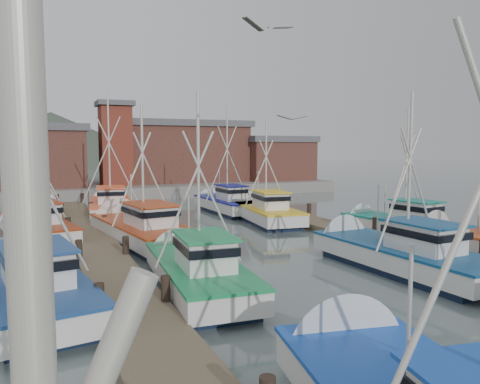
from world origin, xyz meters
name	(u,v)px	position (x,y,z in m)	size (l,w,h in m)	color
ground	(298,276)	(0.00, 0.00, 0.00)	(260.00, 260.00, 0.00)	#495757
dock_left	(106,265)	(-7.00, 4.04, 0.21)	(2.30, 46.00, 1.50)	brown
dock_right	(372,239)	(7.00, 4.04, 0.21)	(2.30, 46.00, 1.50)	brown
quay	(129,187)	(0.00, 37.00, 0.60)	(44.00, 16.00, 1.20)	gray
shed_left	(19,155)	(-11.00, 35.00, 4.34)	(12.72, 8.48, 6.20)	brown
shed_center	(180,151)	(6.00, 37.00, 4.69)	(14.84, 9.54, 6.90)	brown
shed_right	(276,158)	(17.00, 34.00, 3.84)	(8.48, 6.36, 5.20)	brown
lookout_tower	(115,143)	(-2.00, 33.00, 5.55)	(3.60, 3.60, 8.50)	maroon
distant_hills	(22,166)	(-12.76, 122.59, 0.00)	(175.00, 140.00, 42.00)	#424D40
boat_4	(195,270)	(-4.35, 0.12, 0.68)	(3.23, 8.59, 7.79)	#101C36
boat_5	(394,253)	(4.25, -0.71, 0.68)	(3.38, 9.46, 8.20)	#101C36
boat_6	(30,284)	(-9.89, 0.62, 0.68)	(4.12, 9.46, 8.28)	#101C36
boat_8	(139,229)	(-4.47, 9.68, 0.68)	(4.57, 10.51, 8.34)	#101C36
boat_9	(262,212)	(4.78, 12.91, 0.68)	(3.74, 9.14, 7.72)	#101C36
boat_10	(34,227)	(-9.78, 12.72, 0.68)	(4.36, 9.33, 7.65)	#101C36
boat_11	(396,226)	(9.28, 4.75, 0.68)	(3.56, 8.13, 7.85)	#101C36
boat_12	(110,205)	(-4.42, 20.65, 0.69)	(4.04, 9.70, 10.13)	#101C36
boat_13	(224,204)	(4.02, 18.26, 0.68)	(3.59, 8.37, 9.07)	#101C36
boat_14	(37,213)	(-9.61, 18.73, 0.68)	(3.53, 9.29, 8.29)	#101C36
gull_near	(268,27)	(-4.37, -5.75, 8.04)	(1.50, 0.66, 0.24)	gray
gull_far	(292,118)	(1.10, 2.56, 6.48)	(1.55, 0.62, 0.24)	gray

